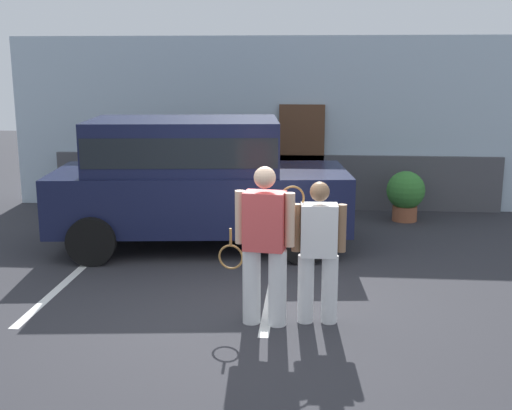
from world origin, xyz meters
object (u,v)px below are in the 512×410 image
object	(u,v)px
tennis_player_woman	(318,250)
parked_suv	(194,176)
potted_plant_by_porch	(406,193)
tennis_player_man	(264,244)

from	to	relation	value
tennis_player_woman	parked_suv	bearing A→B (deg)	-58.89
parked_suv	potted_plant_by_porch	bearing A→B (deg)	23.36
parked_suv	potted_plant_by_porch	distance (m)	4.20
tennis_player_man	tennis_player_woman	size ratio (longest dim) A/B	1.11
tennis_player_man	potted_plant_by_porch	bearing A→B (deg)	-105.67
tennis_player_man	potted_plant_by_porch	distance (m)	5.62
parked_suv	potted_plant_by_porch	world-z (taller)	parked_suv
tennis_player_man	potted_plant_by_porch	size ratio (longest dim) A/B	1.93
parked_suv	potted_plant_by_porch	size ratio (longest dim) A/B	5.09
tennis_player_man	tennis_player_woman	bearing A→B (deg)	-162.25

